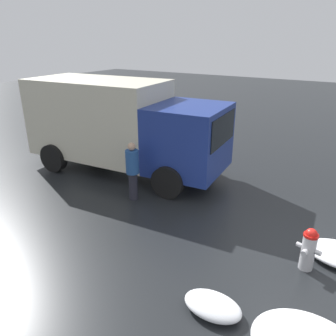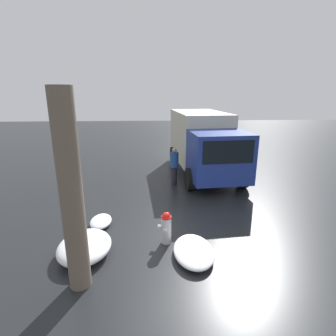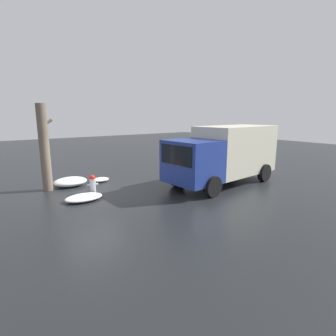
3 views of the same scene
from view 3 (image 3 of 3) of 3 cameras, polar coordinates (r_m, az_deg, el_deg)
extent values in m
plane|color=black|center=(11.93, -15.95, -5.50)|extent=(60.00, 60.00, 0.00)
cylinder|color=#B7B7BC|center=(11.84, -16.04, -3.87)|extent=(0.25, 0.25, 0.70)
cylinder|color=red|center=(11.75, -16.14, -2.11)|extent=(0.27, 0.27, 0.05)
sphere|color=red|center=(11.74, -16.15, -1.99)|extent=(0.22, 0.22, 0.22)
cylinder|color=#B7B7BC|center=(11.99, -16.18, -3.27)|extent=(0.13, 0.12, 0.11)
cylinder|color=#B7B7BC|center=(11.80, -16.92, -3.55)|extent=(0.12, 0.11, 0.09)
cylinder|color=#B7B7BC|center=(11.84, -15.22, -3.40)|extent=(0.12, 0.11, 0.09)
cylinder|color=#6B5B4C|center=(12.91, -25.30, 3.95)|extent=(0.43, 0.43, 3.89)
cylinder|color=#6B5B4C|center=(12.87, -24.87, 8.85)|extent=(0.49, 0.12, 0.39)
cube|color=navy|center=(11.58, 5.37, 1.44)|extent=(2.15, 2.36, 1.87)
cube|color=black|center=(10.83, 1.72, 2.80)|extent=(0.18, 1.85, 0.82)
cube|color=beige|center=(13.95, 14.44, 3.94)|extent=(4.47, 2.55, 2.40)
cylinder|color=black|center=(11.14, 9.71, -4.01)|extent=(0.92, 0.35, 0.90)
cylinder|color=black|center=(12.61, 2.01, -2.02)|extent=(0.92, 0.35, 0.90)
cylinder|color=black|center=(14.48, 20.23, -0.96)|extent=(0.92, 0.35, 0.90)
cylinder|color=black|center=(15.63, 13.21, 0.33)|extent=(0.92, 0.35, 0.90)
cylinder|color=#23232D|center=(13.50, 2.98, -1.44)|extent=(0.24, 0.24, 0.75)
cylinder|color=#234C8C|center=(13.36, 3.01, 1.44)|extent=(0.34, 0.34, 0.63)
sphere|color=tan|center=(13.29, 3.03, 3.20)|extent=(0.20, 0.20, 0.20)
ellipsoid|color=white|center=(13.60, -20.50, -2.80)|extent=(1.56, 1.26, 0.42)
ellipsoid|color=white|center=(11.15, -17.86, -6.14)|extent=(1.49, 0.96, 0.25)
ellipsoid|color=white|center=(13.96, -14.62, -2.49)|extent=(0.95, 0.61, 0.22)
camera|label=1|loc=(16.78, -25.09, 12.72)|focal=35.00mm
camera|label=2|loc=(11.32, -48.15, 9.70)|focal=28.00mm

